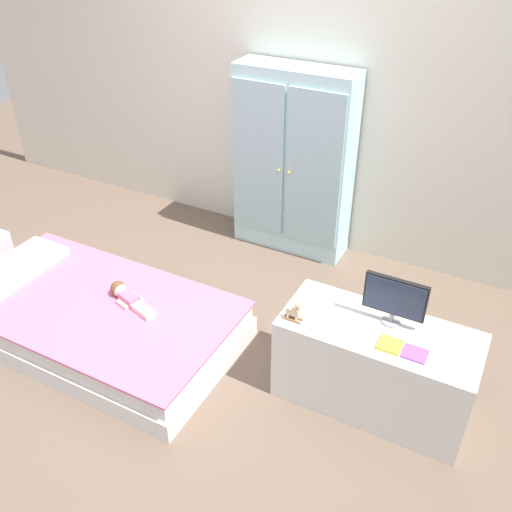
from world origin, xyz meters
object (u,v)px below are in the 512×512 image
(tv_monitor, at_px, (395,298))
(bed, at_px, (97,319))
(tv_stand, at_px, (375,366))
(wardrobe, at_px, (293,163))
(doll, at_px, (125,295))
(rocking_horse_toy, at_px, (295,311))
(book_purple, at_px, (415,353))
(book_yellow, at_px, (390,345))

(tv_monitor, bearing_deg, bed, -168.24)
(tv_stand, bearing_deg, bed, -170.50)
(wardrobe, xyz_separation_m, tv_monitor, (1.12, -1.21, -0.02))
(doll, height_order, tv_stand, tv_stand)
(wardrobe, height_order, rocking_horse_toy, wardrobe)
(tv_stand, bearing_deg, doll, -173.98)
(wardrobe, xyz_separation_m, book_purple, (1.29, -1.38, -0.17))
(tv_monitor, relative_size, book_yellow, 2.83)
(book_yellow, distance_m, book_purple, 0.13)
(tv_stand, relative_size, rocking_horse_toy, 8.38)
(wardrobe, relative_size, book_yellow, 12.42)
(rocking_horse_toy, xyz_separation_m, book_yellow, (0.50, 0.04, -0.05))
(bed, distance_m, tv_monitor, 1.86)
(bed, xyz_separation_m, tv_stand, (1.71, 0.29, 0.13))
(rocking_horse_toy, relative_size, book_purple, 1.05)
(tv_monitor, bearing_deg, wardrobe, 132.92)
(bed, relative_size, tv_stand, 1.74)
(wardrobe, height_order, book_yellow, wardrobe)
(bed, relative_size, doll, 4.60)
(doll, bearing_deg, bed, -141.52)
(tv_stand, height_order, tv_monitor, tv_monitor)
(wardrobe, bearing_deg, rocking_horse_toy, -64.81)
(tv_monitor, relative_size, rocking_horse_toy, 2.63)
(doll, distance_m, book_yellow, 1.65)
(wardrobe, relative_size, tv_monitor, 4.39)
(book_purple, bearing_deg, book_yellow, 180.00)
(bed, xyz_separation_m, rocking_horse_toy, (1.29, 0.14, 0.46))
(bed, bearing_deg, tv_monitor, 11.76)
(wardrobe, relative_size, book_purple, 12.08)
(book_yellow, height_order, book_purple, book_yellow)
(wardrobe, distance_m, tv_stand, 1.74)
(doll, bearing_deg, book_purple, 2.07)
(rocking_horse_toy, bearing_deg, bed, -173.65)
(rocking_horse_toy, bearing_deg, tv_monitor, 25.87)
(tv_monitor, height_order, book_yellow, tv_monitor)
(bed, relative_size, rocking_horse_toy, 14.55)
(tv_stand, distance_m, tv_monitor, 0.43)
(bed, bearing_deg, doll, 38.48)
(rocking_horse_toy, distance_m, book_purple, 0.63)
(tv_monitor, height_order, book_purple, tv_monitor)
(tv_stand, distance_m, book_yellow, 0.30)
(tv_monitor, relative_size, book_purple, 2.75)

